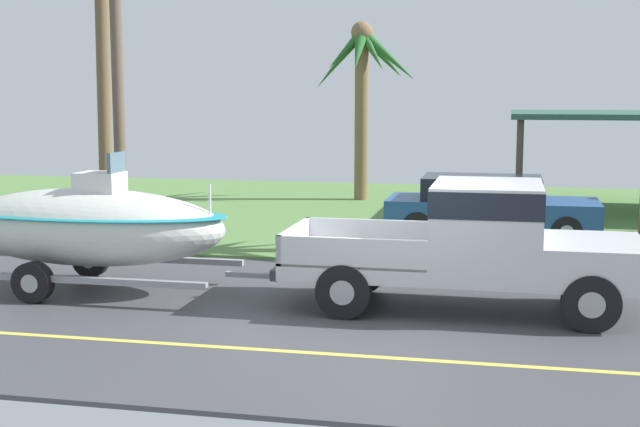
{
  "coord_description": "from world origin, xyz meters",
  "views": [
    {
      "loc": [
        1.6,
        -12.22,
        3.28
      ],
      "look_at": [
        -1.46,
        1.92,
        1.24
      ],
      "focal_mm": 49.29,
      "sensor_mm": 36.0,
      "label": 1
    }
  ],
  "objects": [
    {
      "name": "ground",
      "position": [
        0.0,
        8.38,
        -0.01
      ],
      "size": [
        36.0,
        22.0,
        0.11
      ],
      "color": "#424247"
    },
    {
      "name": "pickup_truck_towing",
      "position": [
        1.27,
        0.85,
        1.06
      ],
      "size": [
        5.47,
        2.01,
        1.93
      ],
      "color": "silver",
      "rests_on": "ground"
    },
    {
      "name": "boat_on_trailer",
      "position": [
        -5.14,
        0.85,
        1.08
      ],
      "size": [
        5.9,
        2.17,
        2.29
      ],
      "color": "gray",
      "rests_on": "ground"
    },
    {
      "name": "parked_sedan_far",
      "position": [
        1.19,
        7.53,
        0.67
      ],
      "size": [
        4.61,
        1.89,
        1.38
      ],
      "color": "#234C89",
      "rests_on": "ground"
    },
    {
      "name": "palm_tree_near_right",
      "position": [
        -2.65,
        13.52,
        3.87
      ],
      "size": [
        3.23,
        3.06,
        5.27
      ],
      "color": "brown",
      "rests_on": "ground"
    },
    {
      "name": "utility_pole",
      "position": [
        -6.18,
        4.41,
        4.19
      ],
      "size": [
        0.24,
        1.8,
        8.08
      ],
      "color": "brown",
      "rests_on": "ground"
    }
  ]
}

